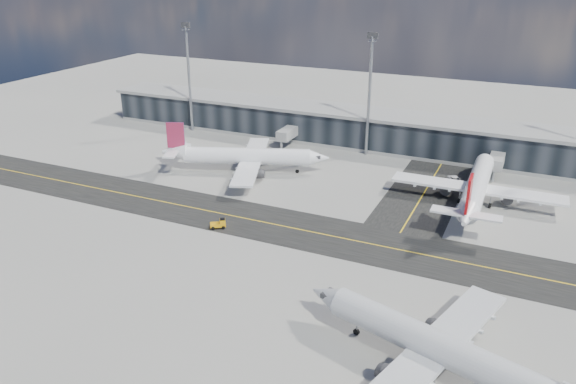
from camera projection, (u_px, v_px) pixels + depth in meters
name	position (u px, v px, depth m)	size (l,w,h in m)	color
ground	(282.00, 237.00, 96.29)	(300.00, 300.00, 0.00)	gray
taxiway_lanes	(326.00, 217.00, 103.80)	(180.00, 63.00, 0.03)	black
terminal_concourse	(375.00, 131.00, 140.77)	(152.00, 19.80, 8.80)	black
floodlight_masts	(369.00, 91.00, 130.51)	(102.50, 0.70, 28.90)	gray
airliner_af	(245.00, 156.00, 124.30)	(36.13, 31.22, 11.05)	white
airliner_redtail	(477.00, 187.00, 107.47)	(32.77, 38.53, 11.45)	white
airliner_near	(445.00, 351.00, 62.90)	(37.13, 31.99, 11.19)	#BBBDBF
baggage_tug	(219.00, 224.00, 99.28)	(2.99, 2.55, 1.71)	#E6A10C
service_van	(455.00, 180.00, 119.16)	(2.18, 4.72, 1.31)	white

